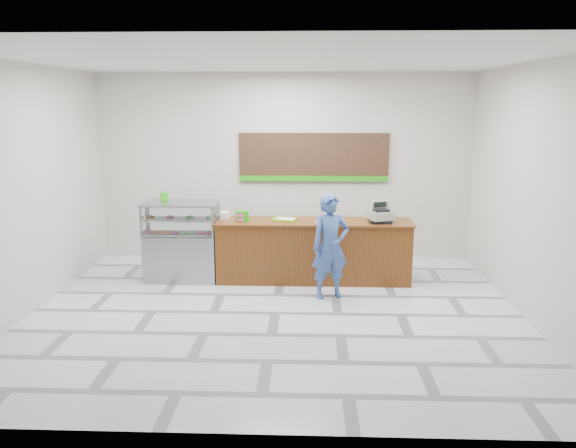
{
  "coord_description": "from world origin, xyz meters",
  "views": [
    {
      "loc": [
        0.47,
        -7.57,
        2.96
      ],
      "look_at": [
        0.15,
        0.9,
        1.12
      ],
      "focal_mm": 35.0,
      "sensor_mm": 36.0,
      "label": 1
    }
  ],
  "objects_px": {
    "cash_register": "(380,215)",
    "sales_counter": "(313,251)",
    "display_case": "(182,240)",
    "customer": "(330,246)",
    "serving_tray": "(285,219)"
  },
  "relations": [
    {
      "from": "display_case",
      "to": "cash_register",
      "type": "relative_size",
      "value": 2.83
    },
    {
      "from": "sales_counter",
      "to": "cash_register",
      "type": "distance_m",
      "value": 1.26
    },
    {
      "from": "display_case",
      "to": "sales_counter",
      "type": "bearing_deg",
      "value": 0.01
    },
    {
      "from": "serving_tray",
      "to": "sales_counter",
      "type": "bearing_deg",
      "value": 3.68
    },
    {
      "from": "sales_counter",
      "to": "customer",
      "type": "bearing_deg",
      "value": -73.16
    },
    {
      "from": "cash_register",
      "to": "customer",
      "type": "height_order",
      "value": "customer"
    },
    {
      "from": "serving_tray",
      "to": "cash_register",
      "type": "bearing_deg",
      "value": 7.52
    },
    {
      "from": "cash_register",
      "to": "sales_counter",
      "type": "bearing_deg",
      "value": 157.31
    },
    {
      "from": "customer",
      "to": "sales_counter",
      "type": "bearing_deg",
      "value": 88.86
    },
    {
      "from": "sales_counter",
      "to": "serving_tray",
      "type": "height_order",
      "value": "serving_tray"
    },
    {
      "from": "cash_register",
      "to": "customer",
      "type": "bearing_deg",
      "value": -157.21
    },
    {
      "from": "sales_counter",
      "to": "display_case",
      "type": "distance_m",
      "value": 2.23
    },
    {
      "from": "sales_counter",
      "to": "display_case",
      "type": "bearing_deg",
      "value": -179.99
    },
    {
      "from": "cash_register",
      "to": "customer",
      "type": "xyz_separation_m",
      "value": [
        -0.84,
        -0.77,
        -0.35
      ]
    },
    {
      "from": "cash_register",
      "to": "serving_tray",
      "type": "height_order",
      "value": "cash_register"
    }
  ]
}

